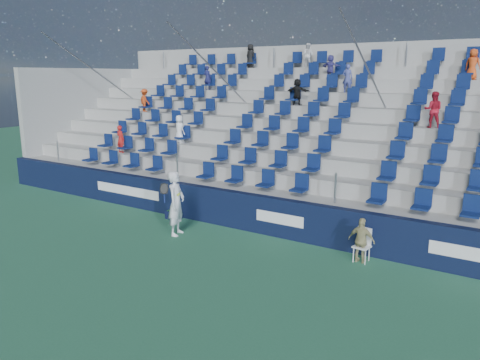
{
  "coord_description": "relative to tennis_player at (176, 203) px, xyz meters",
  "views": [
    {
      "loc": [
        7.85,
        -9.04,
        4.87
      ],
      "look_at": [
        0.2,
        2.8,
        1.7
      ],
      "focal_mm": 35.0,
      "sensor_mm": 36.0,
      "label": 1
    }
  ],
  "objects": [
    {
      "name": "ground",
      "position": [
        1.35,
        -1.57,
        -1.01
      ],
      "size": [
        70.0,
        70.0,
        0.0
      ],
      "primitive_type": "plane",
      "color": "#30704E",
      "rests_on": "ground"
    },
    {
      "name": "sponsor_wall",
      "position": [
        1.35,
        1.58,
        -0.41
      ],
      "size": [
        24.0,
        0.32,
        1.2
      ],
      "color": "black",
      "rests_on": "ground"
    },
    {
      "name": "grandstand",
      "position": [
        1.35,
        6.68,
        1.12
      ],
      "size": [
        24.0,
        8.17,
        6.63
      ],
      "color": "#9B9C97",
      "rests_on": "ground"
    },
    {
      "name": "line_judge_chair",
      "position": [
        5.56,
        1.08,
        -0.49
      ],
      "size": [
        0.45,
        0.46,
        0.91
      ],
      "color": "white",
      "rests_on": "ground"
    },
    {
      "name": "line_judge",
      "position": [
        5.56,
        0.93,
        -0.4
      ],
      "size": [
        0.72,
        0.31,
        1.22
      ],
      "primitive_type": "imported",
      "rotation": [
        0.0,
        0.0,
        3.12
      ],
      "color": "tan",
      "rests_on": "ground"
    },
    {
      "name": "tennis_player",
      "position": [
        0.0,
        0.0,
        0.0
      ],
      "size": [
        0.74,
        0.84,
        2.02
      ],
      "color": "silver",
      "rests_on": "ground"
    },
    {
      "name": "ball_bin",
      "position": [
        -1.16,
        1.18,
        -0.85
      ],
      "size": [
        0.52,
        0.35,
        0.29
      ],
      "color": "#10153D",
      "rests_on": "ground"
    }
  ]
}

